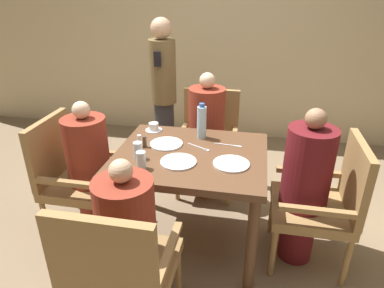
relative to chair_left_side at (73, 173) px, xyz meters
name	(u,v)px	position (x,y,z in m)	size (l,w,h in m)	color
ground_plane	(191,240)	(0.93, 0.00, -0.51)	(16.00, 16.00, 0.00)	#7A664C
wall_back	(227,25)	(0.93, 2.20, 0.89)	(8.00, 0.06, 2.80)	#C6B289
dining_table	(191,168)	(0.93, 0.00, 0.15)	(1.05, 0.89, 0.78)	brown
chair_left_side	(73,173)	(0.00, 0.00, 0.00)	(0.54, 0.53, 0.95)	olive
diner_in_left_chair	(90,169)	(0.15, 0.00, 0.05)	(0.32, 0.32, 1.10)	maroon
chair_far_side	(209,138)	(0.93, 0.86, 0.00)	(0.53, 0.54, 0.95)	olive
diner_in_far_chair	(206,135)	(0.93, 0.71, 0.09)	(0.32, 0.32, 1.17)	maroon
chair_right_side	(325,199)	(1.87, 0.00, 0.00)	(0.54, 0.53, 0.95)	olive
diner_in_right_chair	(305,187)	(1.72, 0.00, 0.08)	(0.32, 0.32, 1.16)	#5B1419
chair_near_corner	(119,268)	(0.73, -0.86, 0.00)	(0.53, 0.54, 0.95)	olive
diner_in_near_chair	(128,243)	(0.73, -0.71, 0.04)	(0.32, 0.32, 1.07)	maroon
standing_host	(163,92)	(0.41, 1.18, 0.33)	(0.27, 0.30, 1.56)	#2D2D33
plate_main_left	(231,164)	(1.23, -0.11, 0.27)	(0.24, 0.24, 0.01)	white
plate_main_right	(166,144)	(0.73, 0.10, 0.27)	(0.24, 0.24, 0.01)	white
plate_dessert_center	(178,162)	(0.88, -0.15, 0.27)	(0.24, 0.24, 0.01)	white
teacup_with_saucer	(154,127)	(0.56, 0.34, 0.29)	(0.13, 0.13, 0.07)	white
water_bottle	(202,122)	(0.96, 0.28, 0.39)	(0.07, 0.07, 0.27)	#A3C6DB
glass_tall_near	(138,150)	(0.60, -0.14, 0.32)	(0.06, 0.06, 0.12)	silver
glass_tall_mid	(141,160)	(0.67, -0.27, 0.32)	(0.06, 0.06, 0.12)	silver
salt_shaker	(139,141)	(0.55, 0.03, 0.31)	(0.03, 0.03, 0.09)	white
pepper_shaker	(145,142)	(0.59, 0.03, 0.30)	(0.03, 0.03, 0.08)	#4C3D2D
fork_beside_plate	(201,148)	(0.99, 0.09, 0.26)	(0.18, 0.11, 0.00)	silver
knife_beside_plate	(229,145)	(1.19, 0.18, 0.26)	(0.21, 0.03, 0.00)	silver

